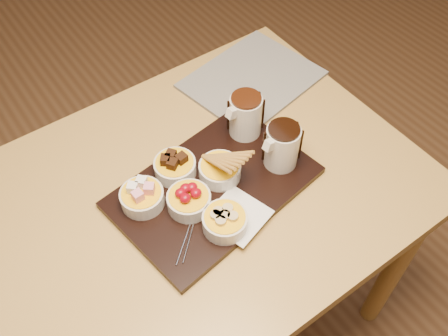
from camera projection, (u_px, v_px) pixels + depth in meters
ground at (189, 323)px, 1.75m from camera, size 5.00×5.00×0.00m
dining_table at (175, 224)px, 1.24m from camera, size 1.20×0.80×0.75m
serving_board at (214, 187)px, 1.18m from camera, size 0.50×0.36×0.02m
napkin at (238, 215)px, 1.12m from camera, size 0.15×0.15×0.00m
bowl_marshmallows at (142, 198)px, 1.12m from camera, size 0.10×0.10×0.04m
bowl_cake at (175, 168)px, 1.18m from camera, size 0.10×0.10×0.04m
bowl_strawberries at (189, 201)px, 1.12m from camera, size 0.10×0.10×0.04m
bowl_biscotti at (220, 171)px, 1.17m from camera, size 0.10×0.10×0.04m
bowl_bananas at (225, 222)px, 1.08m from camera, size 0.10×0.10×0.04m
pitcher_dark_chocolate at (282, 147)px, 1.17m from camera, size 0.09×0.09×0.11m
pitcher_milk_chocolate at (245, 116)px, 1.23m from camera, size 0.09×0.09×0.11m
fondue_skewers at (193, 214)px, 1.11m from camera, size 0.19×0.22×0.01m
newspaper at (252, 79)px, 1.42m from camera, size 0.39×0.34×0.01m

